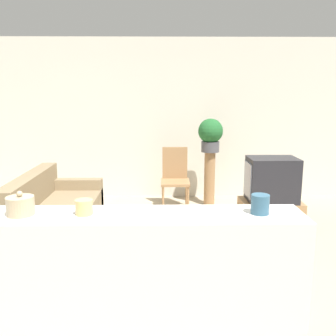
{
  "coord_description": "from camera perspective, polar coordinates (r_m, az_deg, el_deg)",
  "views": [
    {
      "loc": [
        0.41,
        -3.0,
        1.8
      ],
      "look_at": [
        0.47,
        1.72,
        0.85
      ],
      "focal_mm": 40.0,
      "sensor_mm": 36.0,
      "label": 1
    }
  ],
  "objects": [
    {
      "name": "tv_stand",
      "position": [
        5.13,
        15.27,
        -7.08
      ],
      "size": [
        0.78,
        0.48,
        0.42
      ],
      "color": "#9E754C",
      "rests_on": "ground_plane"
    },
    {
      "name": "couch",
      "position": [
        4.8,
        -16.79,
        -7.3
      ],
      "size": [
        0.84,
        1.63,
        0.84
      ],
      "color": "#847051",
      "rests_on": "ground_plane"
    },
    {
      "name": "coffee_tin",
      "position": [
        2.68,
        13.86,
        -5.38
      ],
      "size": [
        0.13,
        0.13,
        0.14
      ],
      "color": "#335B75",
      "rests_on": "foreground_counter"
    },
    {
      "name": "wall_back",
      "position": [
        6.46,
        -4.48,
        7.36
      ],
      "size": [
        9.0,
        0.06,
        2.7
      ],
      "color": "beige",
      "rests_on": "ground_plane"
    },
    {
      "name": "plant_stand",
      "position": [
        6.06,
        6.34,
        -1.65
      ],
      "size": [
        0.17,
        0.17,
        0.88
      ],
      "color": "#9E754C",
      "rests_on": "ground_plane"
    },
    {
      "name": "decorative_bowl",
      "position": [
        2.77,
        -21.57,
        -5.35
      ],
      "size": [
        0.19,
        0.19,
        0.17
      ],
      "color": "tan",
      "rests_on": "foreground_counter"
    },
    {
      "name": "potted_plant",
      "position": [
        5.94,
        6.49,
        5.19
      ],
      "size": [
        0.39,
        0.39,
        0.53
      ],
      "color": "#4C4C51",
      "rests_on": "plant_stand"
    },
    {
      "name": "wooden_chair",
      "position": [
        5.87,
        1.08,
        -1.19
      ],
      "size": [
        0.44,
        0.44,
        0.96
      ],
      "color": "#9E754C",
      "rests_on": "ground_plane"
    },
    {
      "name": "candle_jar",
      "position": [
        2.65,
        -12.67,
        -5.84
      ],
      "size": [
        0.12,
        0.12,
        0.11
      ],
      "color": "tan",
      "rests_on": "foreground_counter"
    },
    {
      "name": "foreground_counter",
      "position": [
        2.84,
        -9.35,
        -16.36
      ],
      "size": [
        2.79,
        0.44,
        0.97
      ],
      "color": "silver",
      "rests_on": "ground_plane"
    },
    {
      "name": "ground_plane",
      "position": [
        3.52,
        -7.79,
        -19.49
      ],
      "size": [
        14.0,
        14.0,
        0.0
      ],
      "primitive_type": "plane",
      "color": "tan"
    },
    {
      "name": "television",
      "position": [
        4.99,
        15.49,
        -1.69
      ],
      "size": [
        0.63,
        0.45,
        0.57
      ],
      "color": "#232328",
      "rests_on": "tv_stand"
    }
  ]
}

